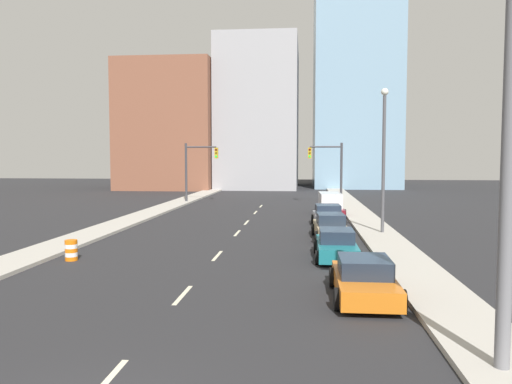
# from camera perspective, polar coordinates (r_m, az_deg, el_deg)

# --- Properties ---
(sidewalk_left) EXTENTS (2.38, 96.51, 0.17)m
(sidewalk_left) POSITION_cam_1_polar(r_m,az_deg,el_deg) (57.66, -7.36, -0.68)
(sidewalk_left) COLOR #ADA89E
(sidewalk_left) RESTS_ON ground
(sidewalk_right) EXTENTS (2.38, 96.51, 0.17)m
(sidewalk_right) POSITION_cam_1_polar(r_m,az_deg,el_deg) (56.41, 10.08, -0.81)
(sidewalk_right) COLOR #ADA89E
(sidewalk_right) RESTS_ON ground
(lane_stripe_at_2m) EXTENTS (0.16, 2.40, 0.01)m
(lane_stripe_at_2m) POSITION_cam_1_polar(r_m,az_deg,el_deg) (11.62, -16.86, -20.17)
(lane_stripe_at_2m) COLOR beige
(lane_stripe_at_2m) RESTS_ON ground
(lane_stripe_at_9m) EXTENTS (0.16, 2.40, 0.01)m
(lane_stripe_at_9m) POSITION_cam_1_polar(r_m,az_deg,el_deg) (17.68, -8.36, -11.56)
(lane_stripe_at_9m) COLOR beige
(lane_stripe_at_9m) RESTS_ON ground
(lane_stripe_at_16m) EXTENTS (0.16, 2.40, 0.01)m
(lane_stripe_at_16m) POSITION_cam_1_polar(r_m,az_deg,el_deg) (24.24, -4.45, -7.27)
(lane_stripe_at_16m) COLOR beige
(lane_stripe_at_16m) RESTS_ON ground
(lane_stripe_at_23m) EXTENTS (0.16, 2.40, 0.01)m
(lane_stripe_at_23m) POSITION_cam_1_polar(r_m,az_deg,el_deg) (31.28, -2.16, -4.71)
(lane_stripe_at_23m) COLOR beige
(lane_stripe_at_23m) RESTS_ON ground
(lane_stripe_at_28m) EXTENTS (0.16, 2.40, 0.01)m
(lane_stripe_at_28m) POSITION_cam_1_polar(r_m,az_deg,el_deg) (36.31, -1.09, -3.50)
(lane_stripe_at_28m) COLOR beige
(lane_stripe_at_28m) RESTS_ON ground
(lane_stripe_at_35m) EXTENTS (0.16, 2.40, 0.01)m
(lane_stripe_at_35m) POSITION_cam_1_polar(r_m,az_deg,el_deg) (42.93, -0.06, -2.35)
(lane_stripe_at_35m) COLOR beige
(lane_stripe_at_35m) RESTS_ON ground
(lane_stripe_at_40m) EXTENTS (0.16, 2.40, 0.01)m
(lane_stripe_at_40m) POSITION_cam_1_polar(r_m,az_deg,el_deg) (48.43, 0.57, -1.63)
(lane_stripe_at_40m) COLOR beige
(lane_stripe_at_40m) RESTS_ON ground
(building_brick_left) EXTENTS (14.00, 16.00, 18.83)m
(building_brick_left) POSITION_cam_1_polar(r_m,az_deg,el_deg) (78.75, -9.44, 7.33)
(building_brick_left) COLOR brown
(building_brick_left) RESTS_ON ground
(building_office_center) EXTENTS (12.00, 20.00, 22.50)m
(building_office_center) POSITION_cam_1_polar(r_m,az_deg,el_deg) (80.55, 0.46, 8.61)
(building_office_center) COLOR #99999E
(building_office_center) RESTS_ON ground
(building_glass_right) EXTENTS (13.00, 20.00, 38.50)m
(building_glass_right) POSITION_cam_1_polar(r_m,az_deg,el_deg) (85.62, 11.15, 13.66)
(building_glass_right) COLOR #7A9EB7
(building_glass_right) RESTS_ON ground
(traffic_signal_left) EXTENTS (3.49, 0.35, 6.21)m
(traffic_signal_left) POSITION_cam_1_polar(r_m,az_deg,el_deg) (52.23, -6.99, 3.09)
(traffic_signal_left) COLOR #38383D
(traffic_signal_left) RESTS_ON ground
(traffic_signal_right) EXTENTS (3.49, 0.35, 6.21)m
(traffic_signal_right) POSITION_cam_1_polar(r_m,az_deg,el_deg) (51.08, 8.68, 3.06)
(traffic_signal_right) COLOR #38383D
(traffic_signal_right) RESTS_ON ground
(utility_pole_right_near) EXTENTS (1.60, 0.32, 10.27)m
(utility_pole_right_near) POSITION_cam_1_polar(r_m,az_deg,el_deg) (11.80, 27.02, 6.15)
(utility_pole_right_near) COLOR slate
(utility_pole_right_near) RESTS_ON ground
(traffic_barrel) EXTENTS (0.56, 0.56, 0.95)m
(traffic_barrel) POSITION_cam_1_polar(r_m,az_deg,el_deg) (24.53, -20.37, -6.26)
(traffic_barrel) COLOR orange
(traffic_barrel) RESTS_ON ground
(street_lamp) EXTENTS (0.44, 0.44, 8.87)m
(street_lamp) POSITION_cam_1_polar(r_m,az_deg,el_deg) (31.15, 14.39, 4.55)
(street_lamp) COLOR #4C4C51
(street_lamp) RESTS_ON ground
(sedan_orange) EXTENTS (2.17, 4.55, 1.38)m
(sedan_orange) POSITION_cam_1_polar(r_m,az_deg,el_deg) (17.33, 12.27, -9.74)
(sedan_orange) COLOR orange
(sedan_orange) RESTS_ON ground
(sedan_teal) EXTENTS (2.05, 4.44, 1.38)m
(sedan_teal) POSITION_cam_1_polar(r_m,az_deg,el_deg) (23.67, 9.18, -6.03)
(sedan_teal) COLOR #196B75
(sedan_teal) RESTS_ON ground
(sedan_tan) EXTENTS (2.16, 4.86, 1.49)m
(sedan_tan) POSITION_cam_1_polar(r_m,az_deg,el_deg) (29.20, 8.51, -4.03)
(sedan_tan) COLOR tan
(sedan_tan) RESTS_ON ground
(sedan_silver) EXTENTS (2.26, 4.48, 1.50)m
(sedan_silver) POSITION_cam_1_polar(r_m,az_deg,el_deg) (34.54, 8.22, -2.79)
(sedan_silver) COLOR #B2B2BC
(sedan_silver) RESTS_ON ground
(box_truck_maroon) EXTENTS (2.36, 6.27, 1.81)m
(box_truck_maroon) POSITION_cam_1_polar(r_m,az_deg,el_deg) (41.77, 8.45, -1.37)
(box_truck_maroon) COLOR maroon
(box_truck_maroon) RESTS_ON ground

